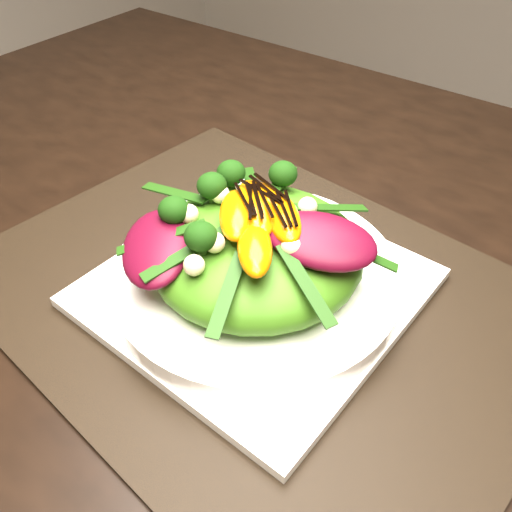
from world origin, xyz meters
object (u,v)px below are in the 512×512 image
Objects in this scene: placemat at (256,293)px; salad_bowl at (256,276)px; orange_segment at (251,205)px; plate_base at (256,287)px; dining_table at (361,276)px; lettuce_mound at (256,251)px.

placemat is 0.02m from salad_bowl.
orange_segment is at bearing 146.40° from placemat.
plate_base is at bearing 0.00° from salad_bowl.
dining_table is 0.13m from plate_base.
plate_base is 0.05m from lettuce_mound.
placemat is at bearing 90.00° from plate_base.
dining_table reaches higher than orange_segment.
plate_base is at bearing -120.59° from dining_table.
salad_bowl is at bearing 180.00° from lettuce_mound.
salad_bowl is at bearing -33.60° from orange_segment.
lettuce_mound is 2.82× the size of orange_segment.
plate_base reaches higher than placemat.
plate_base is at bearing -33.60° from orange_segment.
salad_bowl is 0.07m from orange_segment.
lettuce_mound is at bearing -120.59° from dining_table.
plate_base is 0.09m from orange_segment.
lettuce_mound is (-0.06, -0.10, 0.08)m from dining_table.
placemat is 1.97× the size of salad_bowl.
dining_table is 8.15× the size of lettuce_mound.
dining_table is 22.98× the size of orange_segment.
placemat is 0.10m from orange_segment.
lettuce_mound is at bearing 0.00° from salad_bowl.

